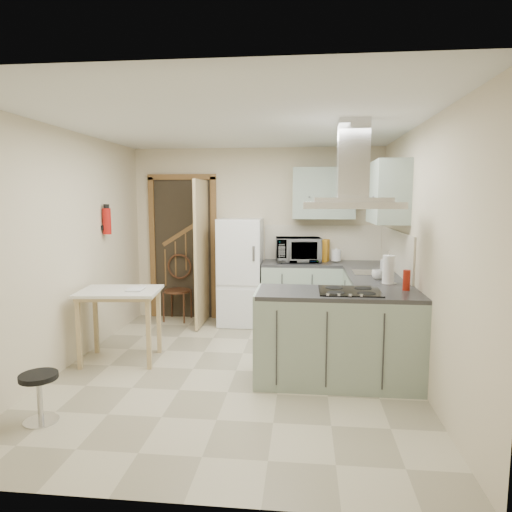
# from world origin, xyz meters

# --- Properties ---
(floor) EXTENTS (4.20, 4.20, 0.00)m
(floor) POSITION_xyz_m (0.00, 0.00, 0.00)
(floor) COLOR #BEB394
(floor) RESTS_ON ground
(ceiling) EXTENTS (4.20, 4.20, 0.00)m
(ceiling) POSITION_xyz_m (0.00, 0.00, 2.50)
(ceiling) COLOR silver
(ceiling) RESTS_ON back_wall
(back_wall) EXTENTS (3.60, 0.00, 3.60)m
(back_wall) POSITION_xyz_m (0.00, 2.10, 1.25)
(back_wall) COLOR beige
(back_wall) RESTS_ON floor
(left_wall) EXTENTS (0.00, 4.20, 4.20)m
(left_wall) POSITION_xyz_m (-1.80, 0.00, 1.25)
(left_wall) COLOR beige
(left_wall) RESTS_ON floor
(right_wall) EXTENTS (0.00, 4.20, 4.20)m
(right_wall) POSITION_xyz_m (1.80, 0.00, 1.25)
(right_wall) COLOR beige
(right_wall) RESTS_ON floor
(doorway) EXTENTS (1.10, 0.12, 2.10)m
(doorway) POSITION_xyz_m (-1.10, 2.07, 1.05)
(doorway) COLOR brown
(doorway) RESTS_ON floor
(fridge) EXTENTS (0.60, 0.60, 1.50)m
(fridge) POSITION_xyz_m (-0.20, 1.80, 0.75)
(fridge) COLOR white
(fridge) RESTS_ON floor
(counter_back) EXTENTS (1.08, 0.60, 0.90)m
(counter_back) POSITION_xyz_m (0.66, 1.80, 0.45)
(counter_back) COLOR #9EB2A0
(counter_back) RESTS_ON floor
(counter_right) EXTENTS (0.60, 1.95, 0.90)m
(counter_right) POSITION_xyz_m (1.50, 1.12, 0.45)
(counter_right) COLOR #9EB2A0
(counter_right) RESTS_ON floor
(splashback) EXTENTS (1.68, 0.02, 0.50)m
(splashback) POSITION_xyz_m (0.96, 2.09, 1.15)
(splashback) COLOR beige
(splashback) RESTS_ON counter_back
(wall_cabinet_back) EXTENTS (0.85, 0.35, 0.70)m
(wall_cabinet_back) POSITION_xyz_m (0.95, 1.93, 1.85)
(wall_cabinet_back) COLOR #9EB2A0
(wall_cabinet_back) RESTS_ON back_wall
(wall_cabinet_right) EXTENTS (0.35, 0.90, 0.70)m
(wall_cabinet_right) POSITION_xyz_m (1.62, 0.85, 1.85)
(wall_cabinet_right) COLOR #9EB2A0
(wall_cabinet_right) RESTS_ON right_wall
(peninsula) EXTENTS (1.55, 0.65, 0.90)m
(peninsula) POSITION_xyz_m (1.02, -0.18, 0.45)
(peninsula) COLOR #9EB2A0
(peninsula) RESTS_ON floor
(hob) EXTENTS (0.58, 0.50, 0.01)m
(hob) POSITION_xyz_m (1.12, -0.18, 0.91)
(hob) COLOR black
(hob) RESTS_ON peninsula
(extractor_hood) EXTENTS (0.90, 0.55, 0.10)m
(extractor_hood) POSITION_xyz_m (1.12, -0.18, 1.72)
(extractor_hood) COLOR silver
(extractor_hood) RESTS_ON ceiling
(sink) EXTENTS (0.45, 0.40, 0.01)m
(sink) POSITION_xyz_m (1.50, 0.95, 0.91)
(sink) COLOR silver
(sink) RESTS_ON counter_right
(fire_extinguisher) EXTENTS (0.10, 0.10, 0.32)m
(fire_extinguisher) POSITION_xyz_m (-1.74, 0.90, 1.50)
(fire_extinguisher) COLOR #B2140F
(fire_extinguisher) RESTS_ON left_wall
(drop_leaf_table) EXTENTS (0.91, 0.72, 0.79)m
(drop_leaf_table) POSITION_xyz_m (-1.30, 0.17, 0.40)
(drop_leaf_table) COLOR tan
(drop_leaf_table) RESTS_ON floor
(bentwood_chair) EXTENTS (0.42, 0.42, 0.87)m
(bentwood_chair) POSITION_xyz_m (-1.15, 1.89, 0.44)
(bentwood_chair) COLOR #452C17
(bentwood_chair) RESTS_ON floor
(stool) EXTENTS (0.35, 0.35, 0.40)m
(stool) POSITION_xyz_m (-1.40, -1.24, 0.20)
(stool) COLOR black
(stool) RESTS_ON floor
(microwave) EXTENTS (0.65, 0.48, 0.34)m
(microwave) POSITION_xyz_m (0.61, 1.84, 1.07)
(microwave) COLOR black
(microwave) RESTS_ON counter_back
(kettle) EXTENTS (0.17, 0.17, 0.20)m
(kettle) POSITION_xyz_m (1.13, 1.85, 1.00)
(kettle) COLOR silver
(kettle) RESTS_ON counter_back
(cereal_box) EXTENTS (0.13, 0.22, 0.31)m
(cereal_box) POSITION_xyz_m (0.99, 1.92, 1.05)
(cereal_box) COLOR orange
(cereal_box) RESTS_ON counter_back
(soap_bottle) EXTENTS (0.10, 0.10, 0.17)m
(soap_bottle) POSITION_xyz_m (1.69, 1.31, 0.98)
(soap_bottle) COLOR silver
(soap_bottle) RESTS_ON counter_right
(paper_towel) EXTENTS (0.13, 0.13, 0.31)m
(paper_towel) POSITION_xyz_m (1.56, 0.27, 1.05)
(paper_towel) COLOR white
(paper_towel) RESTS_ON counter_right
(cup) EXTENTS (0.18, 0.18, 0.11)m
(cup) POSITION_xyz_m (1.50, 0.52, 0.95)
(cup) COLOR beige
(cup) RESTS_ON counter_right
(red_bottle) EXTENTS (0.09, 0.09, 0.20)m
(red_bottle) POSITION_xyz_m (1.67, -0.06, 1.00)
(red_bottle) COLOR #A11D0D
(red_bottle) RESTS_ON peninsula
(book) EXTENTS (0.18, 0.24, 0.10)m
(book) POSITION_xyz_m (-1.21, 0.17, 0.85)
(book) COLOR #99334B
(book) RESTS_ON drop_leaf_table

